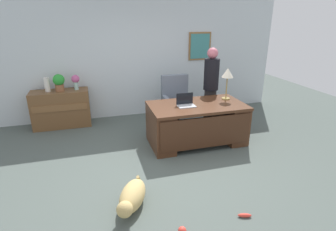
% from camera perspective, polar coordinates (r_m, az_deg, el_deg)
% --- Properties ---
extents(ground_plane, '(12.00, 12.00, 0.00)m').
position_cam_1_polar(ground_plane, '(4.60, 0.06, -10.16)').
color(ground_plane, '#4C5651').
extents(back_wall, '(7.00, 0.16, 2.70)m').
position_cam_1_polar(back_wall, '(6.57, -6.29, 11.69)').
color(back_wall, silver).
rests_on(back_wall, ground_plane).
extents(desk, '(1.79, 0.99, 0.77)m').
position_cam_1_polar(desk, '(5.18, 6.13, -1.47)').
color(desk, '#4C2B19').
rests_on(desk, ground_plane).
extents(credenza, '(1.20, 0.50, 0.81)m').
position_cam_1_polar(credenza, '(6.39, -21.54, 1.35)').
color(credenza, brown).
rests_on(credenza, ground_plane).
extents(armchair, '(0.60, 0.59, 1.10)m').
position_cam_1_polar(armchair, '(6.01, 1.82, 2.52)').
color(armchair, slate).
rests_on(armchair, ground_plane).
extents(person_standing, '(0.32, 0.32, 1.71)m').
position_cam_1_polar(person_standing, '(5.96, 8.99, 6.05)').
color(person_standing, '#262323').
rests_on(person_standing, ground_plane).
extents(dog_lying, '(0.55, 0.75, 0.30)m').
position_cam_1_polar(dog_lying, '(3.65, -7.63, -16.66)').
color(dog_lying, tan).
rests_on(dog_lying, ground_plane).
extents(laptop, '(0.32, 0.22, 0.22)m').
position_cam_1_polar(laptop, '(4.98, 3.73, 2.69)').
color(laptop, '#B2B5BA').
rests_on(laptop, desk).
extents(desk_lamp, '(0.22, 0.22, 0.62)m').
position_cam_1_polar(desk_lamp, '(5.38, 12.43, 8.37)').
color(desk_lamp, '#9E8447').
rests_on(desk_lamp, desk).
extents(vase_with_flowers, '(0.17, 0.17, 0.32)m').
position_cam_1_polar(vase_with_flowers, '(6.20, -18.89, 6.99)').
color(vase_with_flowers, '#9EC4BA').
rests_on(vase_with_flowers, credenza).
extents(vase_empty, '(0.11, 0.11, 0.30)m').
position_cam_1_polar(vase_empty, '(6.27, -24.10, 5.93)').
color(vase_empty, silver).
rests_on(vase_empty, credenza).
extents(potted_plant, '(0.24, 0.24, 0.36)m').
position_cam_1_polar(potted_plant, '(6.23, -21.99, 6.60)').
color(potted_plant, brown).
rests_on(potted_plant, credenza).
extents(dog_toy_ball, '(0.10, 0.10, 0.10)m').
position_cam_1_polar(dog_toy_ball, '(3.34, 3.00, -23.04)').
color(dog_toy_ball, '#E53F33').
rests_on(dog_toy_ball, ground_plane).
extents(dog_toy_bone, '(0.18, 0.10, 0.05)m').
position_cam_1_polar(dog_toy_bone, '(3.68, 15.85, -19.58)').
color(dog_toy_bone, '#E53F33').
rests_on(dog_toy_bone, ground_plane).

